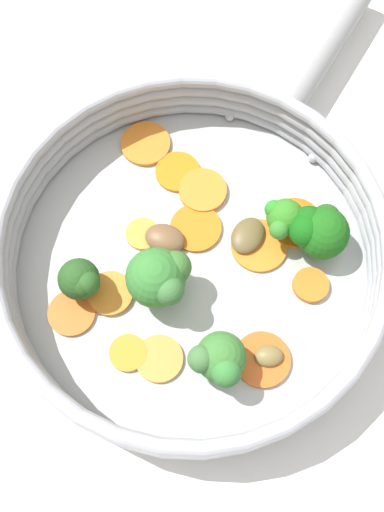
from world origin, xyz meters
The scene contains 27 objects.
ground_plane centered at (0.00, 0.00, 0.00)m, with size 4.00×4.00×0.00m, color white.
skillet centered at (0.00, 0.00, 0.01)m, with size 0.30×0.30×0.01m, color #B2B5B7.
skillet_rim_wall centered at (0.00, 0.00, 0.04)m, with size 0.32×0.32×0.05m.
skillet_handle centered at (0.17, 0.17, 0.03)m, with size 0.03×0.03×0.19m, color #999B9E.
skillet_rivet_left centered at (0.13, 0.07, 0.02)m, with size 0.01×0.01×0.01m, color #B7B0BC.
skillet_rivet_right centered at (0.07, 0.13, 0.02)m, with size 0.01×0.01×0.01m, color #B4B4BA.
carrot_slice_0 centered at (0.03, -0.09, 0.02)m, with size 0.04×0.04×0.00m, color orange.
carrot_slice_1 centered at (-0.03, 0.04, 0.02)m, with size 0.03×0.03×0.00m, color #F99A39.
carrot_slice_2 centered at (-0.11, -0.02, 0.02)m, with size 0.04×0.04×0.00m, color orange.
carrot_slice_3 centered at (0.01, 0.03, 0.02)m, with size 0.04×0.04×0.00m, color orange.
carrot_slice_4 centered at (-0.01, 0.12, 0.02)m, with size 0.05×0.05×0.00m, color orange.
carrot_slice_5 centered at (0.03, 0.06, 0.02)m, with size 0.04×0.04×0.01m, color orange.
carrot_slice_6 centered at (-0.07, -0.01, 0.02)m, with size 0.04×0.04×0.00m, color orange.
carrot_slice_7 centered at (-0.05, -0.07, 0.02)m, with size 0.04×0.04×0.00m, color #F6923D.
carrot_slice_8 centered at (0.06, 0.00, 0.02)m, with size 0.05×0.05×0.00m, color orange.
carrot_slice_9 centered at (-0.07, -0.06, 0.02)m, with size 0.03×0.03×0.00m, color orange.
carrot_slice_10 centered at (0.09, -0.04, 0.02)m, with size 0.03×0.03×0.01m, color orange.
carrot_slice_11 centered at (0.01, 0.09, 0.02)m, with size 0.04×0.04×0.00m, color orange.
carrot_slice_12 centered at (0.10, 0.01, 0.02)m, with size 0.05×0.05×0.00m, color orange.
broccoli_floret_0 centered at (0.00, -0.09, 0.04)m, with size 0.04×0.04×0.04m.
broccoli_floret_1 centered at (-0.03, -0.02, 0.05)m, with size 0.05×0.05×0.06m.
broccoli_floret_2 centered at (-0.09, 0.00, 0.04)m, with size 0.03×0.04×0.04m.
broccoli_floret_3 centered at (0.08, 0.01, 0.04)m, with size 0.03×0.03×0.04m.
broccoli_floret_4 centered at (0.10, -0.01, 0.04)m, with size 0.05×0.05×0.05m.
mushroom_piece_0 centered at (-0.02, 0.02, 0.02)m, with size 0.03×0.03×0.01m, color brown.
mushroom_piece_1 centered at (0.04, -0.09, 0.02)m, with size 0.02×0.02×0.01m, color olive.
mushroom_piece_2 centered at (0.05, 0.01, 0.02)m, with size 0.04×0.03×0.01m, color brown.
Camera 1 is at (-0.04, -0.17, 0.49)m, focal length 42.00 mm.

